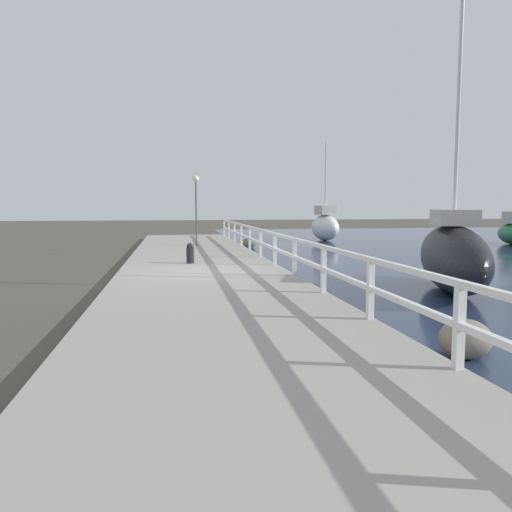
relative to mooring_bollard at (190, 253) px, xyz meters
name	(u,v)px	position (x,y,z in m)	size (l,w,h in m)	color
ground_plane	(204,281)	(0.30, -2.14, -0.57)	(120.00, 120.00, 0.00)	#4C473D
dock_walkway	(204,276)	(0.30, -2.14, -0.45)	(4.70, 36.00, 0.25)	#9E998E
railing	(284,246)	(2.55, -2.14, 0.35)	(0.10, 32.50, 1.00)	white
boulder_upstream	(249,241)	(3.45, 10.10, -0.37)	(0.56, 0.50, 0.42)	gray
boulder_water_edge	(465,339)	(3.32, -9.79, -0.31)	(0.71, 0.64, 0.53)	slate
boulder_near_dock	(250,242)	(3.23, 8.59, -0.32)	(0.68, 0.61, 0.51)	#666056
mooring_bollard	(190,253)	(0.00, 0.00, 0.00)	(0.24, 0.24, 0.65)	black
dock_lamp	(196,191)	(0.54, 6.98, 2.14)	(0.29, 0.29, 3.17)	#514C47
sailboat_white	(325,226)	(8.45, 12.80, 0.31)	(1.46, 3.21, 5.83)	white
sailboat_black	(453,256)	(6.07, -4.87, 0.29)	(2.93, 5.29, 8.13)	black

